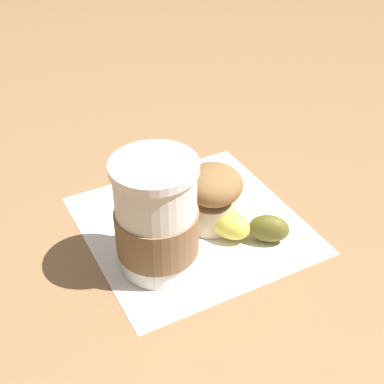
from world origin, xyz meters
name	(u,v)px	position (x,y,z in m)	size (l,w,h in m)	color
ground_plane	(192,225)	(0.00, 0.00, 0.00)	(3.00, 3.00, 0.00)	#936D47
paper_napkin	(192,225)	(0.00, 0.00, 0.00)	(0.27, 0.27, 0.00)	white
coffee_cup	(157,220)	(-0.05, 0.06, 0.07)	(0.10, 0.10, 0.14)	white
muffin	(212,195)	(-0.01, -0.02, 0.05)	(0.08, 0.08, 0.09)	beige
banana	(215,213)	(-0.01, -0.03, 0.02)	(0.17, 0.13, 0.04)	#D6CC4C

